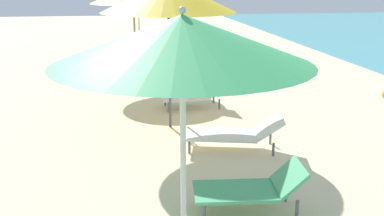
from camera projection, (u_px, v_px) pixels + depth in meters
The scene contains 9 objects.
umbrella_fourth at pixel (182, 40), 3.35m from camera, with size 2.06×2.06×2.44m.
lounger_fourth_shoreside at pixel (251, 188), 5.04m from camera, with size 1.32×0.67×0.60m.
lounger_fifth_shoreside at pixel (194, 95), 9.23m from camera, with size 1.35×0.64×0.55m.
lounger_fifth_inland at pixel (235, 132), 6.97m from camera, with size 1.67×0.96×0.56m.
lounger_sixth_shoreside at pixel (168, 64), 12.61m from camera, with size 1.37×0.81×0.52m.
lounger_farthest_shoreside at pixel (157, 44), 16.68m from camera, with size 1.30×0.71×0.50m.
lounger_farthest_inland at pixel (157, 51), 14.56m from camera, with size 1.60×0.79×0.66m.
person_walking_near at pixel (182, 18), 18.90m from camera, with size 0.40×0.42×1.68m.
cooler_box at pixel (273, 58), 14.09m from camera, with size 0.41×0.45×0.36m.
Camera 1 is at (-0.61, 8.70, 2.63)m, focal length 40.65 mm.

